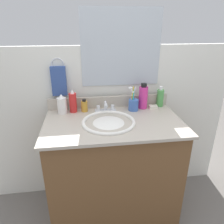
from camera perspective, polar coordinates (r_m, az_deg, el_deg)
name	(u,v)px	position (r m, az deg, el deg)	size (l,w,h in m)	color
ground_plane	(113,210)	(1.96, 0.35, -24.96)	(6.00, 6.00, 0.00)	#66605B
vanity_cabinet	(113,171)	(1.68, 0.39, -15.70)	(0.91, 0.52, 0.81)	brown
countertop	(114,123)	(1.46, 0.43, -2.88)	(0.95, 0.56, 0.02)	#B2A899
backsplash	(109,102)	(1.68, -0.86, 2.80)	(0.95, 0.02, 0.09)	#B2A899
back_wall	(108,124)	(1.82, -1.06, -3.13)	(2.05, 0.04, 1.30)	silver
mirror_panel	(121,48)	(1.64, 2.50, 16.87)	(0.60, 0.01, 0.56)	#B2BCC6
towel_ring	(58,65)	(1.64, -14.51, 12.29)	(0.10, 0.10, 0.01)	silver
hand_towel	(59,81)	(1.65, -14.15, 8.09)	(0.11, 0.04, 0.22)	#334C8C
sink_basin	(109,127)	(1.44, -0.92, -3.96)	(0.37, 0.37, 0.11)	white
faucet	(105,108)	(1.60, -1.77, 1.03)	(0.16, 0.10, 0.08)	silver
bottle_spray_red	(73,102)	(1.60, -10.51, 2.62)	(0.06, 0.06, 0.18)	red
bottle_oil_amber	(84,106)	(1.61, -7.48, 1.63)	(0.05, 0.05, 0.10)	gold
bottle_toner_green	(160,98)	(1.73, 12.86, 3.80)	(0.05, 0.05, 0.16)	#4C9E4C
bottle_lotion_white	(62,105)	(1.60, -13.36, 1.88)	(0.07, 0.07, 0.15)	white
bottle_soap_pink	(143,97)	(1.66, 8.43, 4.07)	(0.07, 0.07, 0.20)	#D8338C
cup_blue_plastic	(133,104)	(1.63, 5.79, 2.11)	(0.08, 0.08, 0.19)	#3F66B7
soap_bar	(153,107)	(1.69, 11.06, 1.36)	(0.06, 0.04, 0.02)	white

